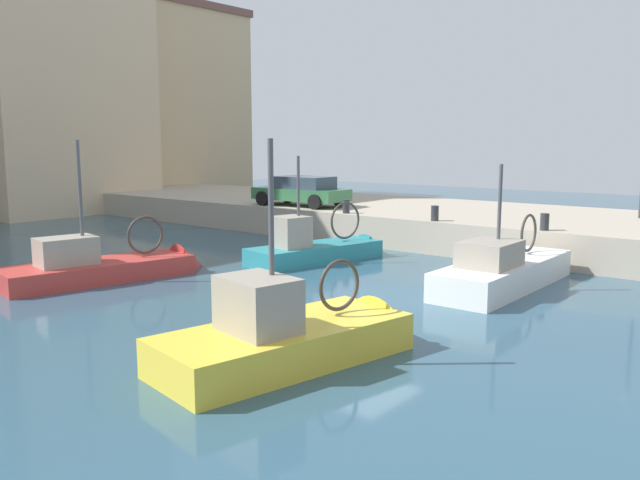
# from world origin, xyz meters

# --- Properties ---
(water_surface) EXTENTS (80.00, 80.00, 0.00)m
(water_surface) POSITION_xyz_m (0.00, 0.00, 0.00)
(water_surface) COLOR #2D5166
(water_surface) RESTS_ON ground
(quay_wall) EXTENTS (9.00, 56.00, 1.20)m
(quay_wall) POSITION_xyz_m (11.50, 0.00, 0.60)
(quay_wall) COLOR #ADA08C
(quay_wall) RESTS_ON ground
(fishing_boat_teal) EXTENTS (5.84, 2.69, 4.30)m
(fishing_boat_teal) POSITION_xyz_m (3.78, 4.33, 0.14)
(fishing_boat_teal) COLOR teal
(fishing_boat_teal) RESTS_ON ground
(fishing_boat_red) EXTENTS (6.42, 2.88, 4.90)m
(fishing_boat_red) POSITION_xyz_m (-2.57, 7.26, 0.12)
(fishing_boat_red) COLOR #BC3833
(fishing_boat_red) RESTS_ON ground
(fishing_boat_white) EXTENTS (6.73, 1.96, 4.21)m
(fishing_boat_white) POSITION_xyz_m (3.95, -2.29, 0.12)
(fishing_boat_white) COLOR white
(fishing_boat_white) RESTS_ON ground
(fishing_boat_yellow) EXTENTS (5.89, 2.96, 4.98)m
(fishing_boat_yellow) POSITION_xyz_m (-4.44, -1.80, 0.13)
(fishing_boat_yellow) COLOR gold
(fishing_boat_yellow) RESTS_ON ground
(parked_car_green) EXTENTS (2.18, 4.42, 1.32)m
(parked_car_green) POSITION_xyz_m (8.50, 9.32, 1.88)
(parked_car_green) COLOR #387547
(parked_car_green) RESTS_ON quay_wall
(mooring_bollard_south) EXTENTS (0.28, 0.28, 0.55)m
(mooring_bollard_south) POSITION_xyz_m (7.35, -2.00, 1.48)
(mooring_bollard_south) COLOR #2D2D33
(mooring_bollard_south) RESTS_ON quay_wall
(mooring_bollard_mid) EXTENTS (0.28, 0.28, 0.55)m
(mooring_bollard_mid) POSITION_xyz_m (7.35, 2.00, 1.48)
(mooring_bollard_mid) COLOR #2D2D33
(mooring_bollard_mid) RESTS_ON quay_wall
(mooring_bollard_north) EXTENTS (0.28, 0.28, 0.55)m
(mooring_bollard_north) POSITION_xyz_m (7.35, 6.00, 1.48)
(mooring_bollard_north) COLOR #2D2D33
(mooring_bollard_north) RESTS_ON quay_wall
(waterfront_building_west) EXTENTS (9.74, 9.29, 22.19)m
(waterfront_building_west) POSITION_xyz_m (6.39, 27.14, 11.11)
(waterfront_building_west) COLOR beige
(waterfront_building_west) RESTS_ON ground
(waterfront_building_east_mid) EXTENTS (9.33, 6.97, 13.32)m
(waterfront_building_east_mid) POSITION_xyz_m (16.50, 28.29, 6.68)
(waterfront_building_east_mid) COLOR #D1B284
(waterfront_building_east_mid) RESTS_ON ground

